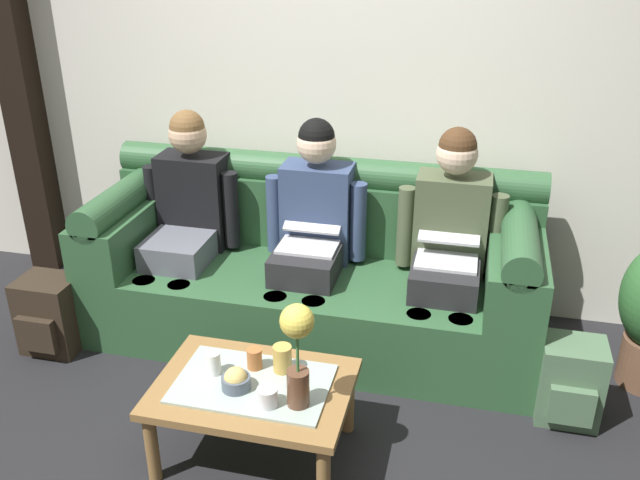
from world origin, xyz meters
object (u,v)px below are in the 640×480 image
at_px(cup_near_left, 214,363).
at_px(cup_near_right, 267,397).
at_px(person_right, 449,239).
at_px(snack_bowl, 236,380).
at_px(backpack_left, 51,315).
at_px(person_left, 187,213).
at_px(cup_far_center, 255,358).
at_px(coffee_table, 253,393).
at_px(backpack_right, 570,382).
at_px(cup_far_left, 282,358).
at_px(couch, 313,273).
at_px(person_middle, 312,225).
at_px(flower_vase, 297,346).

height_order(cup_near_left, cup_near_right, cup_near_left).
height_order(person_right, snack_bowl, person_right).
bearing_deg(backpack_left, person_right, 13.96).
bearing_deg(backpack_left, person_left, 40.06).
distance_m(cup_far_center, backpack_left, 1.40).
xyz_separation_m(coffee_table, backpack_right, (1.35, 0.57, -0.12)).
relative_size(cup_far_left, backpack_left, 0.29).
relative_size(person_right, backpack_left, 2.91).
bearing_deg(backpack_right, snack_bowl, -155.99).
distance_m(couch, cup_far_center, 0.94).
xyz_separation_m(person_middle, flower_vase, (0.22, -1.13, 0.00)).
bearing_deg(cup_far_center, cup_far_left, 4.42).
bearing_deg(couch, person_right, -0.36).
bearing_deg(cup_near_left, couch, 79.90).
distance_m(person_middle, cup_near_left, 1.06).
bearing_deg(coffee_table, cup_near_right, -49.88).
relative_size(cup_near_left, cup_near_right, 1.24).
relative_size(cup_near_left, backpack_right, 0.26).
xyz_separation_m(couch, backpack_right, (1.35, -0.47, -0.17)).
distance_m(cup_far_left, backpack_left, 1.51).
bearing_deg(cup_near_left, cup_near_right, -27.53).
bearing_deg(person_left, couch, 0.30).
xyz_separation_m(person_left, cup_near_right, (0.83, -1.17, -0.24)).
xyz_separation_m(flower_vase, cup_far_left, (-0.13, 0.20, -0.22)).
relative_size(person_left, backpack_right, 3.02).
xyz_separation_m(flower_vase, cup_near_left, (-0.41, 0.11, -0.23)).
distance_m(cup_near_right, cup_far_left, 0.24).
bearing_deg(flower_vase, person_middle, 101.24).
height_order(cup_far_center, backpack_left, cup_far_center).
bearing_deg(cup_far_center, coffee_table, -76.66).
height_order(coffee_table, snack_bowl, snack_bowl).
distance_m(snack_bowl, backpack_left, 1.42).
distance_m(person_left, cup_near_right, 1.45).
relative_size(person_left, flower_vase, 2.67).
height_order(person_right, flower_vase, person_right).
bearing_deg(snack_bowl, cup_far_left, 47.37).
relative_size(couch, coffee_table, 2.91).
bearing_deg(person_middle, coffee_table, -90.00).
height_order(person_middle, coffee_table, person_middle).
distance_m(person_middle, cup_far_center, 0.96).
relative_size(person_left, cup_near_left, 11.72).
bearing_deg(person_left, backpack_right, -12.64).
bearing_deg(cup_near_right, backpack_right, 29.36).
bearing_deg(cup_near_left, flower_vase, -15.66).
bearing_deg(backpack_right, couch, 160.82).
bearing_deg(flower_vase, couch, 101.20).
height_order(person_right, cup_far_left, person_right).
xyz_separation_m(person_left, cup_far_left, (0.83, -0.93, -0.22)).
height_order(person_left, snack_bowl, person_left).
distance_m(couch, snack_bowl, 1.10).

